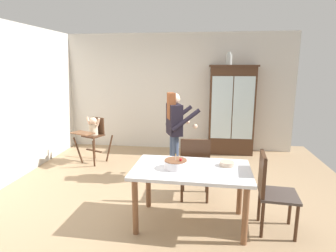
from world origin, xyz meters
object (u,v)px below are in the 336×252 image
(ceramic_vase, at_px, (229,59))
(serving_bowl, at_px, (227,164))
(china_cabinet, at_px, (231,110))
(high_chair_with_toddler, at_px, (93,132))
(adult_person, at_px, (175,126))
(dining_chair_far_side, at_px, (195,164))
(birthday_cake, at_px, (176,164))
(dining_chair_right_end, at_px, (270,187))
(dining_table, at_px, (191,176))

(ceramic_vase, height_order, serving_bowl, ceramic_vase)
(china_cabinet, xyz_separation_m, high_chair_with_toddler, (-2.83, -1.03, -0.34))
(adult_person, relative_size, dining_chair_far_side, 1.59)
(ceramic_vase, distance_m, birthday_cake, 3.49)
(high_chair_with_toddler, relative_size, adult_person, 0.62)
(high_chair_with_toddler, xyz_separation_m, adult_person, (1.74, -0.70, 0.31))
(china_cabinet, relative_size, ceramic_vase, 7.34)
(ceramic_vase, xyz_separation_m, dining_chair_far_side, (-0.61, -2.45, -1.55))
(birthday_cake, distance_m, serving_bowl, 0.65)
(adult_person, bearing_deg, dining_chair_right_end, -158.90)
(ceramic_vase, distance_m, high_chair_with_toddler, 3.26)
(dining_chair_far_side, distance_m, dining_chair_right_end, 1.13)
(china_cabinet, xyz_separation_m, dining_chair_right_end, (0.20, -3.11, -0.44))
(dining_chair_far_side, relative_size, dining_chair_right_end, 1.00)
(china_cabinet, relative_size, adult_person, 1.30)
(china_cabinet, xyz_separation_m, dining_table, (-0.74, -3.09, -0.36))
(serving_bowl, bearing_deg, dining_chair_far_side, 128.80)
(adult_person, relative_size, dining_chair_right_end, 1.59)
(adult_person, xyz_separation_m, serving_bowl, (0.79, -1.22, -0.20))
(high_chair_with_toddler, bearing_deg, adult_person, 1.97)
(high_chair_with_toddler, distance_m, dining_chair_right_end, 3.67)
(high_chair_with_toddler, height_order, dining_table, high_chair_with_toddler)
(ceramic_vase, bearing_deg, china_cabinet, -2.07)
(dining_table, bearing_deg, dining_chair_far_side, 87.82)
(high_chair_with_toddler, height_order, birthday_cake, high_chair_with_toddler)
(china_cabinet, distance_m, high_chair_with_toddler, 3.03)
(china_cabinet, bearing_deg, serving_bowl, -95.89)
(high_chair_with_toddler, height_order, adult_person, adult_person)
(high_chair_with_toddler, bearing_deg, dining_chair_far_side, -9.89)
(serving_bowl, bearing_deg, dining_table, -162.58)
(china_cabinet, relative_size, dining_table, 1.36)
(ceramic_vase, relative_size, dining_chair_far_side, 0.28)
(high_chair_with_toddler, xyz_separation_m, birthday_cake, (1.90, -2.09, 0.14))
(china_cabinet, height_order, dining_chair_right_end, china_cabinet)
(birthday_cake, distance_m, dining_chair_far_side, 0.75)
(high_chair_with_toddler, distance_m, birthday_cake, 2.83)
(dining_chair_right_end, bearing_deg, china_cabinet, 8.61)
(high_chair_with_toddler, bearing_deg, dining_table, -20.71)
(high_chair_with_toddler, bearing_deg, birthday_cake, -23.91)
(adult_person, height_order, serving_bowl, adult_person)
(birthday_cake, height_order, serving_bowl, birthday_cake)
(adult_person, distance_m, dining_chair_far_side, 0.91)
(ceramic_vase, relative_size, dining_chair_right_end, 0.28)
(adult_person, xyz_separation_m, birthday_cake, (0.16, -1.39, -0.17))
(adult_person, height_order, dining_table, adult_person)
(high_chair_with_toddler, xyz_separation_m, dining_chair_right_end, (3.03, -2.08, -0.10))
(china_cabinet, height_order, serving_bowl, china_cabinet)
(ceramic_vase, xyz_separation_m, dining_chair_right_end, (0.30, -3.12, -1.55))
(china_cabinet, bearing_deg, dining_chair_right_end, -86.40)
(ceramic_vase, bearing_deg, birthday_cake, -104.85)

